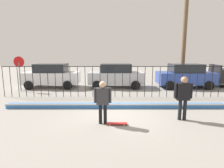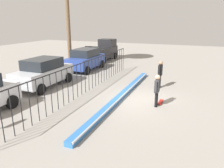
# 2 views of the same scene
# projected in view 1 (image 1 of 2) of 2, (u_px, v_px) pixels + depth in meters

# --- Properties ---
(ground_plane) EXTENTS (60.00, 60.00, 0.00)m
(ground_plane) POSITION_uv_depth(u_px,v_px,m) (117.00, 115.00, 8.30)
(ground_plane) COLOR gray
(bowl_coping_ledge) EXTENTS (11.00, 0.40, 0.27)m
(bowl_coping_ledge) POSITION_uv_depth(u_px,v_px,m) (116.00, 106.00, 9.32)
(bowl_coping_ledge) COLOR #2D6BB7
(bowl_coping_ledge) RESTS_ON ground
(perimeter_fence) EXTENTS (14.04, 0.04, 1.94)m
(perimeter_fence) POSITION_uv_depth(u_px,v_px,m) (115.00, 78.00, 11.47)
(perimeter_fence) COLOR black
(perimeter_fence) RESTS_ON ground
(skateboarder) EXTENTS (0.68, 0.26, 1.69)m
(skateboarder) POSITION_uv_depth(u_px,v_px,m) (103.00, 99.00, 7.10)
(skateboarder) COLOR black
(skateboarder) RESTS_ON ground
(skateboard) EXTENTS (0.80, 0.20, 0.07)m
(skateboard) POSITION_uv_depth(u_px,v_px,m) (117.00, 123.00, 7.12)
(skateboard) COLOR #A51E19
(skateboard) RESTS_ON ground
(camera_operator) EXTENTS (0.74, 0.28, 1.82)m
(camera_operator) POSITION_uv_depth(u_px,v_px,m) (184.00, 94.00, 7.50)
(camera_operator) COLOR black
(camera_operator) RESTS_ON ground
(parked_car_white) EXTENTS (4.30, 2.12, 1.90)m
(parked_car_white) POSITION_uv_depth(u_px,v_px,m) (52.00, 75.00, 14.68)
(parked_car_white) COLOR silver
(parked_car_white) RESTS_ON ground
(parked_car_silver) EXTENTS (4.30, 2.12, 1.90)m
(parked_car_silver) POSITION_uv_depth(u_px,v_px,m) (116.00, 75.00, 14.70)
(parked_car_silver) COLOR #B7BABF
(parked_car_silver) RESTS_ON ground
(parked_car_blue) EXTENTS (4.30, 2.12, 1.90)m
(parked_car_blue) POSITION_uv_depth(u_px,v_px,m) (186.00, 76.00, 14.54)
(parked_car_blue) COLOR #2D479E
(parked_car_blue) RESTS_ON ground
(stop_sign) EXTENTS (0.76, 0.07, 2.50)m
(stop_sign) POSITION_uv_depth(u_px,v_px,m) (20.00, 69.00, 13.15)
(stop_sign) COLOR slate
(stop_sign) RESTS_ON ground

